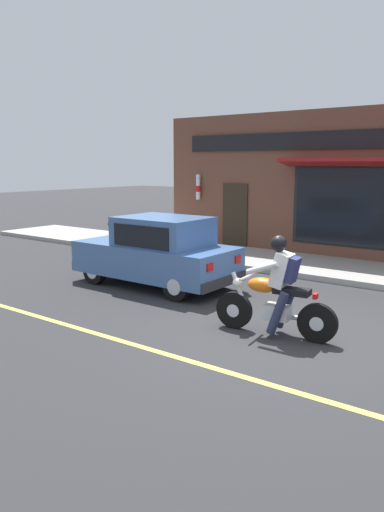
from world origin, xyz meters
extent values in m
plane|color=#2B2B2D|center=(0.00, 0.00, 0.00)|extent=(80.00, 80.00, 0.00)
cube|color=#9E9B93|center=(5.10, 3.00, 0.07)|extent=(2.60, 22.00, 0.14)
cube|color=#D1C64C|center=(-1.80, 3.00, 0.00)|extent=(0.12, 19.80, 0.01)
cube|color=brown|center=(6.65, 1.86, 2.10)|extent=(0.50, 11.13, 4.20)
cube|color=black|center=(6.38, 0.47, 1.55)|extent=(0.04, 4.68, 2.10)
cube|color=black|center=(6.40, 0.47, 1.55)|extent=(0.02, 4.90, 2.20)
cube|color=#2D2319|center=(6.38, 4.93, 1.05)|extent=(0.04, 0.90, 2.10)
cube|color=maroon|center=(6.05, 0.47, 2.75)|extent=(0.81, 5.34, 0.24)
cube|color=black|center=(6.37, 1.86, 3.35)|extent=(0.06, 9.46, 0.50)
cylinder|color=white|center=(6.30, 6.32, 1.90)|extent=(0.14, 0.14, 0.70)
cylinder|color=red|center=(6.30, 6.32, 1.90)|extent=(0.15, 0.15, 0.20)
sphere|color=silver|center=(6.30, 6.32, 2.30)|extent=(0.16, 0.16, 0.16)
cylinder|color=black|center=(-0.21, 0.79, 0.31)|extent=(0.18, 0.63, 0.62)
cylinder|color=silver|center=(-0.21, 0.79, 0.31)|extent=(0.15, 0.23, 0.22)
cylinder|color=black|center=(-0.03, -0.59, 0.31)|extent=(0.18, 0.63, 0.62)
cylinder|color=silver|center=(-0.03, -0.59, 0.31)|extent=(0.15, 0.23, 0.22)
cube|color=silver|center=(-0.11, 0.05, 0.39)|extent=(0.33, 0.43, 0.24)
ellipsoid|color=orange|center=(-0.14, 0.30, 0.80)|extent=(0.36, 0.55, 0.24)
cube|color=black|center=(-0.08, -0.18, 0.76)|extent=(0.33, 0.59, 0.10)
cylinder|color=silver|center=(-0.19, 0.70, 0.62)|extent=(0.11, 0.33, 0.68)
cylinder|color=silver|center=(-0.18, 0.58, 0.91)|extent=(0.56, 0.11, 0.04)
sphere|color=silver|center=(-0.20, 0.75, 0.79)|extent=(0.16, 0.16, 0.16)
cylinder|color=silver|center=(0.10, -0.33, 0.29)|extent=(0.15, 0.56, 0.08)
cube|color=red|center=(-0.04, -0.54, 0.73)|extent=(0.13, 0.07, 0.08)
cylinder|color=#282D4C|center=(-0.28, -0.04, 0.43)|extent=(0.18, 0.36, 0.71)
cylinder|color=#282D4C|center=(0.07, 0.00, 0.43)|extent=(0.18, 0.36, 0.71)
cube|color=silver|center=(-0.11, 0.00, 1.08)|extent=(0.38, 0.37, 0.57)
cylinder|color=silver|center=(-0.33, 0.21, 1.12)|extent=(0.15, 0.53, 0.26)
cylinder|color=silver|center=(0.06, 0.26, 1.12)|extent=(0.15, 0.53, 0.26)
sphere|color=black|center=(-0.11, 0.06, 1.49)|extent=(0.26, 0.26, 0.26)
cube|color=navy|center=(-0.09, -0.16, 1.10)|extent=(0.31, 0.27, 0.42)
cylinder|color=black|center=(0.53, 5.01, 0.30)|extent=(0.18, 0.60, 0.60)
cylinder|color=silver|center=(0.53, 5.01, 0.30)|extent=(0.20, 0.33, 0.33)
cylinder|color=black|center=(1.97, 5.00, 0.30)|extent=(0.18, 0.60, 0.60)
cylinder|color=silver|center=(1.97, 5.00, 0.30)|extent=(0.20, 0.33, 0.33)
cylinder|color=black|center=(0.52, 2.61, 0.30)|extent=(0.18, 0.60, 0.60)
cylinder|color=silver|center=(0.52, 2.61, 0.30)|extent=(0.20, 0.33, 0.33)
cylinder|color=black|center=(1.96, 2.60, 0.30)|extent=(0.18, 0.60, 0.60)
cylinder|color=silver|center=(1.96, 2.60, 0.30)|extent=(0.20, 0.33, 0.33)
cube|color=#42669E|center=(1.24, 3.81, 0.60)|extent=(1.65, 3.70, 0.70)
cube|color=#42669E|center=(1.24, 3.56, 1.24)|extent=(1.44, 1.90, 0.66)
cube|color=black|center=(1.24, 4.43, 1.19)|extent=(1.33, 0.35, 0.51)
cube|color=black|center=(0.52, 3.56, 1.22)|extent=(0.03, 1.52, 0.46)
cube|color=black|center=(1.97, 3.55, 1.22)|extent=(0.03, 1.52, 0.46)
cube|color=silver|center=(0.74, 5.67, 0.72)|extent=(0.24, 0.04, 0.14)
cube|color=red|center=(0.73, 1.95, 0.74)|extent=(0.20, 0.04, 0.16)
cube|color=silver|center=(1.76, 5.67, 0.72)|extent=(0.24, 0.04, 0.14)
cube|color=red|center=(1.75, 1.95, 0.74)|extent=(0.20, 0.04, 0.16)
cube|color=#28282B|center=(1.25, 5.64, 0.35)|extent=(1.61, 0.12, 0.20)
cube|color=#28282B|center=(1.24, 1.98, 0.35)|extent=(1.61, 0.12, 0.20)
cube|color=black|center=(5.89, 6.60, 0.16)|extent=(0.36, 0.36, 0.04)
cone|color=orange|center=(5.89, 6.60, 0.46)|extent=(0.28, 0.28, 0.56)
cylinder|color=white|center=(5.89, 6.60, 0.48)|extent=(0.20, 0.20, 0.08)
camera|label=1|loc=(-7.02, -3.45, 2.71)|focal=35.00mm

